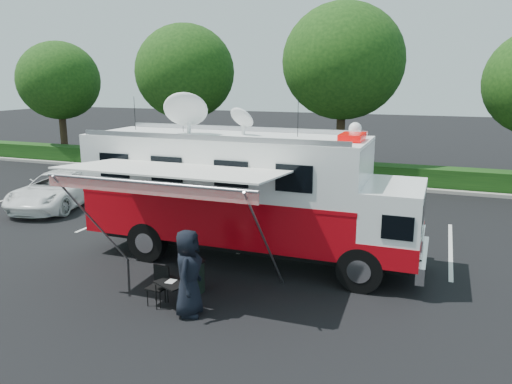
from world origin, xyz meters
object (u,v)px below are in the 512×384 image
Objects in this scene: command_truck at (247,193)px; folding_table at (172,284)px; white_suv at (60,206)px; trash_bin at (195,275)px.

folding_table is at bearing -96.74° from command_truck.
white_suv is at bearing 162.86° from command_truck.
trash_bin is (-0.39, -2.56, -1.56)m from command_truck.
command_truck is 3.03m from trash_bin.
white_suv is at bearing 144.21° from folding_table.
command_truck is at bearing 83.26° from folding_table.
trash_bin is (0.04, 1.03, -0.18)m from folding_table.
folding_table is at bearing -47.00° from white_suv.
command_truck is 1.90× the size of white_suv.
white_suv is 11.16m from folding_table.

